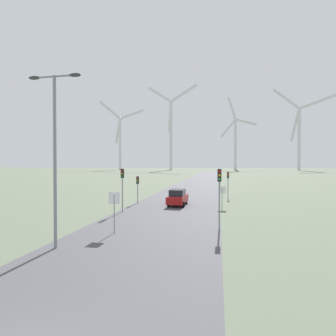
# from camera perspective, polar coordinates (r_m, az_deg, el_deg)

# --- Properties ---
(road_surface) EXTENTS (10.00, 240.00, 0.01)m
(road_surface) POSITION_cam_1_polar(r_m,az_deg,el_deg) (52.96, 5.69, -4.20)
(road_surface) COLOR #47474C
(road_surface) RESTS_ON ground
(streetlamp) EXTENTS (3.20, 0.32, 9.64)m
(streetlamp) POSITION_cam_1_polar(r_m,az_deg,el_deg) (15.89, -23.42, 5.76)
(streetlamp) COLOR gray
(streetlamp) RESTS_ON ground
(stop_sign_near) EXTENTS (0.81, 0.07, 2.79)m
(stop_sign_near) POSITION_cam_1_polar(r_m,az_deg,el_deg) (18.33, -11.64, -7.77)
(stop_sign_near) COLOR gray
(stop_sign_near) RESTS_ON ground
(stop_sign_far) EXTENTS (0.81, 0.07, 2.34)m
(stop_sign_far) POSITION_cam_1_polar(r_m,az_deg,el_deg) (28.62, 11.70, -5.29)
(stop_sign_far) COLOR gray
(stop_sign_far) RESTS_ON ground
(traffic_light_post_near_left) EXTENTS (0.28, 0.34, 4.23)m
(traffic_light_post_near_left) POSITION_cam_1_polar(r_m,az_deg,el_deg) (26.00, -9.92, -2.67)
(traffic_light_post_near_left) COLOR gray
(traffic_light_post_near_left) RESTS_ON ground
(traffic_light_post_near_right) EXTENTS (0.28, 0.33, 4.36)m
(traffic_light_post_near_right) POSITION_cam_1_polar(r_m,az_deg,el_deg) (18.96, 11.13, -3.74)
(traffic_light_post_near_right) COLOR gray
(traffic_light_post_near_right) RESTS_ON ground
(traffic_light_post_mid_left) EXTENTS (0.28, 0.34, 3.22)m
(traffic_light_post_mid_left) POSITION_cam_1_polar(r_m,az_deg,el_deg) (31.58, -6.64, -3.36)
(traffic_light_post_mid_left) COLOR gray
(traffic_light_post_mid_left) RESTS_ON ground
(traffic_light_post_mid_right) EXTENTS (0.28, 0.33, 3.62)m
(traffic_light_post_mid_right) POSITION_cam_1_polar(r_m,az_deg,el_deg) (37.12, 12.94, -2.28)
(traffic_light_post_mid_right) COLOR gray
(traffic_light_post_mid_right) RESTS_ON ground
(car_approaching) EXTENTS (2.00, 4.18, 1.83)m
(car_approaching) POSITION_cam_1_polar(r_m,az_deg,el_deg) (29.82, 2.11, -6.41)
(car_approaching) COLOR maroon
(car_approaching) RESTS_ON ground
(wind_turbine_far_left) EXTENTS (31.86, 13.67, 52.94)m
(wind_turbine_far_left) POSITION_cam_1_polar(r_m,az_deg,el_deg) (207.79, -10.38, 6.55)
(wind_turbine_far_left) COLOR silver
(wind_turbine_far_left) RESTS_ON ground
(wind_turbine_left) EXTENTS (38.41, 8.34, 63.45)m
(wind_turbine_left) POSITION_cam_1_polar(r_m,az_deg,el_deg) (194.76, 0.65, 8.74)
(wind_turbine_left) COLOR silver
(wind_turbine_left) RESTS_ON ground
(wind_turbine_center) EXTENTS (28.61, 11.11, 56.66)m
(wind_turbine_center) POSITION_cam_1_polar(r_m,az_deg,el_deg) (212.27, 14.46, 6.26)
(wind_turbine_center) COLOR silver
(wind_turbine_center) RESTS_ON ground
(wind_turbine_right) EXTENTS (38.96, 12.66, 60.70)m
(wind_turbine_right) POSITION_cam_1_polar(r_m,az_deg,el_deg) (210.57, 26.65, 7.17)
(wind_turbine_right) COLOR silver
(wind_turbine_right) RESTS_ON ground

